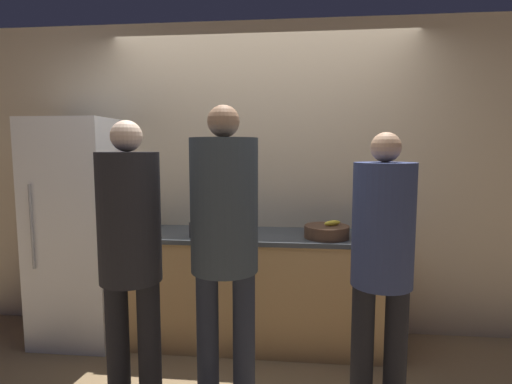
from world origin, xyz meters
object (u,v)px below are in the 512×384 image
object	(u,v)px
person_right	(382,253)
bottle_clear	(379,223)
person_center	(224,230)
fruit_bowl	(327,231)
cup_blue	(219,231)
utensil_crock	(153,218)
person_left	(130,246)
refrigerator	(81,230)
bottle_dark	(192,229)

from	to	relation	value
person_right	bottle_clear	xyz separation A→B (m)	(0.18, 1.03, -0.02)
person_center	fruit_bowl	world-z (taller)	person_center
person_center	cup_blue	size ratio (longest dim) A/B	19.98
utensil_crock	bottle_clear	size ratio (longest dim) A/B	1.88
person_left	cup_blue	xyz separation A→B (m)	(0.34, 0.85, -0.09)
utensil_crock	bottle_clear	world-z (taller)	utensil_crock
refrigerator	person_center	size ratio (longest dim) A/B	1.00
refrigerator	bottle_clear	world-z (taller)	refrigerator
refrigerator	person_left	size ratio (longest dim) A/B	1.05
person_center	bottle_clear	xyz separation A→B (m)	(1.07, 1.09, -0.14)
person_center	bottle_dark	size ratio (longest dim) A/B	11.14
person_center	utensil_crock	size ratio (longest dim) A/B	6.12
person_center	person_right	xyz separation A→B (m)	(0.89, 0.05, -0.12)
person_center	bottle_clear	bearing A→B (deg)	45.35
fruit_bowl	bottle_clear	bearing A→B (deg)	34.94
person_center	person_right	bearing A→B (deg)	3.31
person_center	bottle_dark	bearing A→B (deg)	118.46
person_right	bottle_clear	world-z (taller)	person_right
refrigerator	cup_blue	size ratio (longest dim) A/B	19.89
person_left	utensil_crock	xyz separation A→B (m)	(-0.29, 1.14, -0.04)
person_right	bottle_dark	world-z (taller)	person_right
refrigerator	cup_blue	xyz separation A→B (m)	(1.16, -0.09, 0.04)
person_right	person_center	bearing A→B (deg)	-176.69
bottle_dark	fruit_bowl	bearing A→B (deg)	5.31
refrigerator	person_right	xyz separation A→B (m)	(2.23, -0.79, 0.08)
fruit_bowl	bottle_dark	bearing A→B (deg)	-174.69
bottle_dark	cup_blue	world-z (taller)	bottle_dark
person_right	fruit_bowl	world-z (taller)	person_right
refrigerator	person_center	xyz separation A→B (m)	(1.34, -0.84, 0.20)
bottle_dark	person_left	bearing A→B (deg)	-100.20
person_left	cup_blue	bearing A→B (deg)	68.54
person_center	fruit_bowl	size ratio (longest dim) A/B	5.38
cup_blue	person_right	bearing A→B (deg)	-33.17
person_left	utensil_crock	size ratio (longest dim) A/B	5.82
person_center	bottle_dark	world-z (taller)	person_center
fruit_bowl	cup_blue	xyz separation A→B (m)	(-0.81, -0.03, -0.01)
refrigerator	person_left	bearing A→B (deg)	-48.85
utensil_crock	bottle_dark	distance (m)	0.56
person_right	cup_blue	distance (m)	1.27
bottle_clear	bottle_dark	distance (m)	1.50
bottle_dark	refrigerator	bearing A→B (deg)	170.94
refrigerator	person_center	distance (m)	1.59
fruit_bowl	bottle_dark	xyz separation A→B (m)	(-1.00, -0.09, 0.02)
bottle_clear	bottle_dark	size ratio (longest dim) A/B	0.97
bottle_dark	bottle_clear	bearing A→B (deg)	15.50
person_left	bottle_dark	xyz separation A→B (m)	(0.14, 0.79, -0.06)
person_right	cup_blue	xyz separation A→B (m)	(-1.07, 0.70, -0.04)
person_right	bottle_dark	xyz separation A→B (m)	(-1.26, 0.63, -0.02)
refrigerator	fruit_bowl	distance (m)	1.97
person_left	fruit_bowl	distance (m)	1.45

